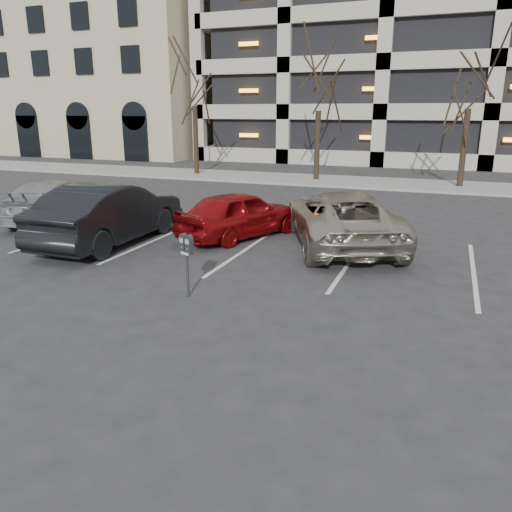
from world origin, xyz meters
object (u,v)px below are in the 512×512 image
(tree_a, at_px, (193,61))
(suv_silver, at_px, (342,218))
(parking_meter, at_px, (187,250))
(car_silver, at_px, (57,200))
(tree_b, at_px, (320,65))
(tree_c, at_px, (474,57))
(car_red, at_px, (240,214))
(car_dark, at_px, (110,213))

(tree_a, relative_size, suv_silver, 1.43)
(parking_meter, height_order, car_silver, car_silver)
(tree_b, relative_size, tree_c, 0.98)
(tree_a, xyz_separation_m, tree_c, (14.00, 0.00, -0.29))
(car_silver, bearing_deg, tree_c, -148.13)
(car_red, bearing_deg, tree_c, -91.93)
(car_red, bearing_deg, tree_a, -33.63)
(suv_silver, bearing_deg, car_red, -21.09)
(parking_meter, height_order, suv_silver, suv_silver)
(car_red, bearing_deg, parking_meter, 124.77)
(tree_b, xyz_separation_m, parking_meter, (1.84, -17.40, -4.76))
(tree_c, height_order, parking_meter, tree_c)
(tree_b, bearing_deg, suv_silver, -72.66)
(suv_silver, height_order, car_silver, suv_silver)
(car_red, relative_size, car_dark, 0.79)
(suv_silver, xyz_separation_m, car_red, (-2.96, -0.10, -0.07))
(parking_meter, relative_size, car_red, 0.31)
(car_red, distance_m, car_silver, 6.58)
(suv_silver, distance_m, car_red, 2.96)
(tree_a, bearing_deg, car_dark, -71.50)
(tree_c, xyz_separation_m, car_dark, (-9.18, -14.41, -5.03))
(parking_meter, height_order, car_red, car_red)
(tree_c, xyz_separation_m, suv_silver, (-3.13, -12.40, -5.11))
(tree_b, distance_m, car_red, 13.51)
(tree_a, height_order, parking_meter, tree_a)
(tree_b, bearing_deg, car_red, -85.82)
(car_silver, bearing_deg, suv_silver, 168.22)
(tree_b, bearing_deg, tree_a, 180.00)
(tree_c, distance_m, car_dark, 17.81)
(tree_b, distance_m, suv_silver, 13.90)
(suv_silver, bearing_deg, tree_c, -127.27)
(tree_c, height_order, car_dark, tree_c)
(tree_b, distance_m, tree_c, 7.00)
(tree_c, xyz_separation_m, car_silver, (-12.66, -12.59, -5.18))
(tree_a, bearing_deg, car_red, -57.66)
(tree_b, bearing_deg, parking_meter, -83.95)
(car_red, bearing_deg, car_dark, 55.78)
(car_dark, xyz_separation_m, car_silver, (-3.48, 1.82, -0.15))
(car_dark, bearing_deg, parking_meter, 142.64)
(tree_b, xyz_separation_m, tree_c, (7.00, 0.00, 0.14))
(car_red, xyz_separation_m, car_silver, (-6.58, -0.10, 0.00))
(suv_silver, distance_m, car_silver, 9.53)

